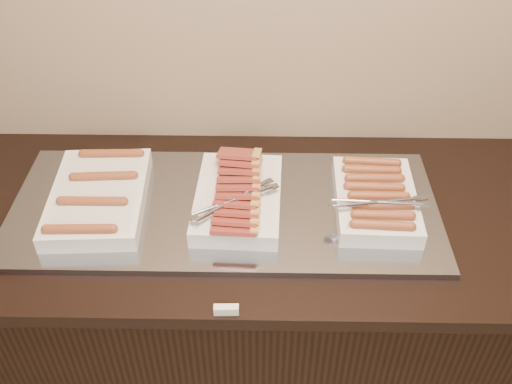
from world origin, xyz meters
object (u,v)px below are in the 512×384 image
warming_tray (225,208)px  dish_right (376,199)px  dish_center (238,197)px  counter (238,309)px  dish_left (99,196)px

warming_tray → dish_right: dish_right is taller
warming_tray → dish_center: bearing=-5.9°
dish_center → counter: bearing=162.1°
dish_left → dish_center: size_ratio=1.05×
counter → warming_tray: size_ratio=1.72×
warming_tray → dish_left: size_ratio=3.03×
dish_left → dish_right: dish_right is taller
dish_left → dish_center: dish_center is taller
counter → dish_right: size_ratio=6.15×
dish_left → dish_center: bearing=-3.7°
warming_tray → dish_center: 0.06m
counter → warming_tray: (-0.03, 0.00, 0.46)m
counter → dish_center: bearing=-20.3°
warming_tray → dish_right: bearing=-0.6°
counter → dish_left: size_ratio=5.19×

